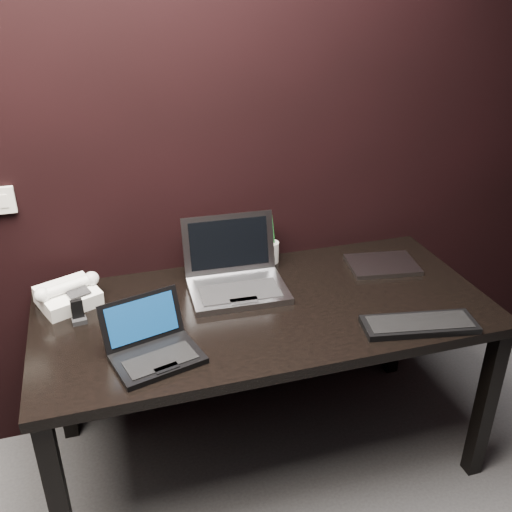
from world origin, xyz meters
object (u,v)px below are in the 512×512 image
object	(u,v)px
desk	(265,323)
pen_cup	(270,251)
mobile_phone	(78,314)
desk_phone	(68,295)
silver_laptop	(236,277)
closed_laptop	(382,265)
ext_keyboard	(419,324)
netbook	(153,347)

from	to	relation	value
desk	pen_cup	size ratio (longest dim) A/B	7.85
mobile_phone	desk_phone	bearing A→B (deg)	103.92
silver_laptop	mobile_phone	bearing A→B (deg)	-173.16
desk_phone	closed_laptop	bearing A→B (deg)	-2.71
silver_laptop	closed_laptop	size ratio (longest dim) A/B	1.23
ext_keyboard	desk_phone	world-z (taller)	desk_phone
desk	netbook	bearing A→B (deg)	-156.47
desk	mobile_phone	distance (m)	0.69
desk	silver_laptop	bearing A→B (deg)	114.06
mobile_phone	desk	bearing A→B (deg)	-7.41
desk	netbook	xyz separation A→B (m)	(-0.44, -0.19, 0.11)
closed_laptop	desk_phone	size ratio (longest dim) A/B	1.21
silver_laptop	pen_cup	world-z (taller)	silver_laptop
desk	mobile_phone	world-z (taller)	mobile_phone
desk	ext_keyboard	xyz separation A→B (m)	(0.48, -0.30, 0.09)
netbook	closed_laptop	world-z (taller)	netbook
ext_keyboard	mobile_phone	world-z (taller)	mobile_phone
ext_keyboard	netbook	bearing A→B (deg)	173.61
desk	ext_keyboard	world-z (taller)	ext_keyboard
mobile_phone	pen_cup	distance (m)	0.84
pen_cup	silver_laptop	bearing A→B (deg)	-138.48
desk	netbook	world-z (taller)	netbook
mobile_phone	closed_laptop	bearing A→B (deg)	3.09
netbook	pen_cup	size ratio (longest dim) A/B	1.52
netbook	pen_cup	xyz separation A→B (m)	(0.57, 0.53, 0.01)
desk	closed_laptop	distance (m)	0.60
desk_phone	mobile_phone	distance (m)	0.13
netbook	silver_laptop	bearing A→B (deg)	43.51
ext_keyboard	mobile_phone	bearing A→B (deg)	161.58
ext_keyboard	closed_laptop	bearing A→B (deg)	78.24
desk	silver_laptop	world-z (taller)	silver_laptop
desk	silver_laptop	distance (m)	0.22
ext_keyboard	mobile_phone	xyz separation A→B (m)	(-1.15, 0.38, 0.02)
desk	ext_keyboard	bearing A→B (deg)	-31.76
ext_keyboard	pen_cup	xyz separation A→B (m)	(-0.35, 0.64, 0.04)
netbook	mobile_phone	size ratio (longest dim) A/B	3.76
desk	desk_phone	bearing A→B (deg)	163.03
netbook	closed_laptop	size ratio (longest dim) A/B	1.05
netbook	mobile_phone	bearing A→B (deg)	129.41
netbook	ext_keyboard	xyz separation A→B (m)	(0.92, -0.10, -0.02)
ext_keyboard	mobile_phone	size ratio (longest dim) A/B	4.80
silver_laptop	pen_cup	xyz separation A→B (m)	(0.20, 0.18, 0.00)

